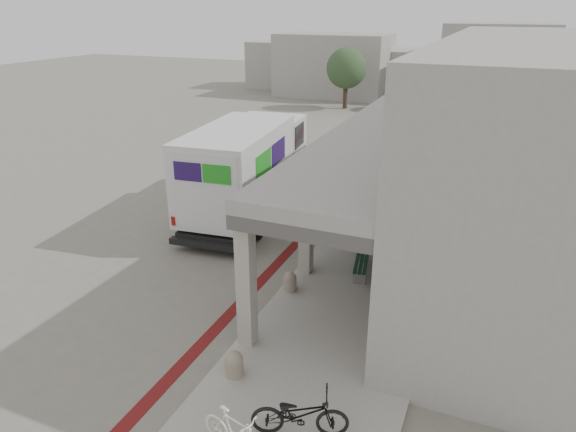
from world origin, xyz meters
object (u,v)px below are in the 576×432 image
at_px(bench, 362,263).
at_px(bicycle_black, 300,414).
at_px(utility_cabinet, 416,235).
at_px(fedex_truck, 248,166).

relative_size(bench, bicycle_black, 0.96).
relative_size(utility_cabinet, bicycle_black, 0.55).
distance_m(fedex_truck, bicycle_black, 12.17).
bearing_deg(bench, bicycle_black, -95.13).
relative_size(fedex_truck, utility_cabinet, 8.54).
bearing_deg(utility_cabinet, bicycle_black, -105.91).
distance_m(bench, bicycle_black, 6.91).
relative_size(fedex_truck, bench, 4.87).
bearing_deg(utility_cabinet, bench, -130.45).
relative_size(bench, utility_cabinet, 1.75).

